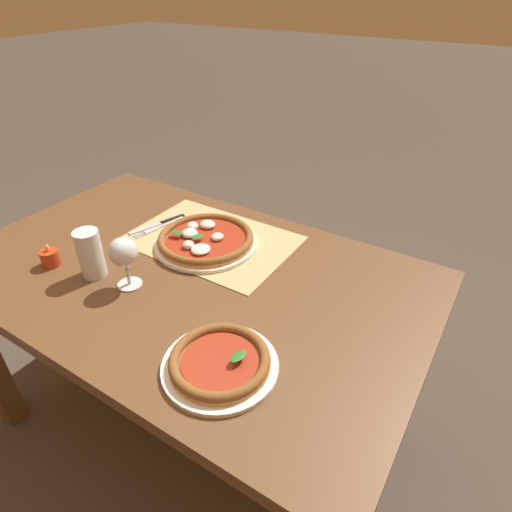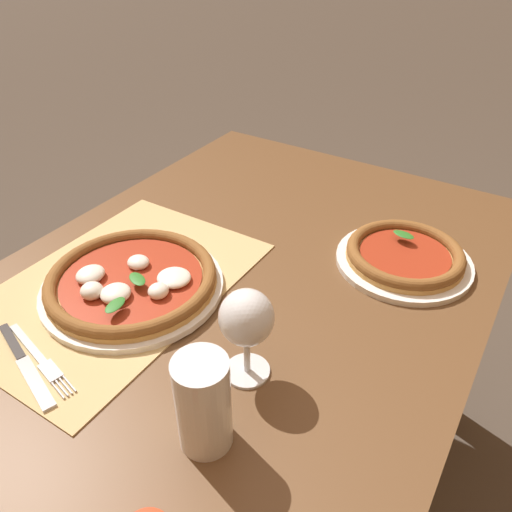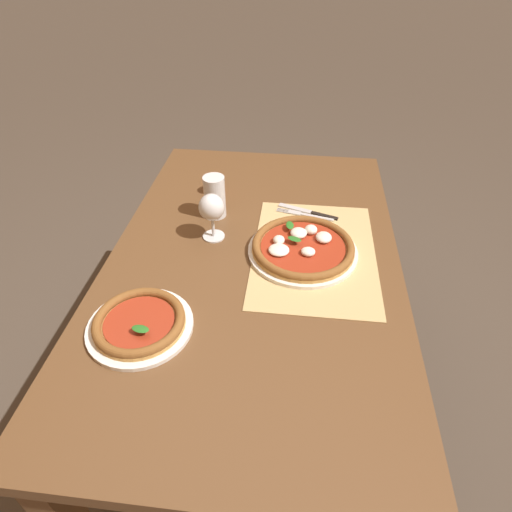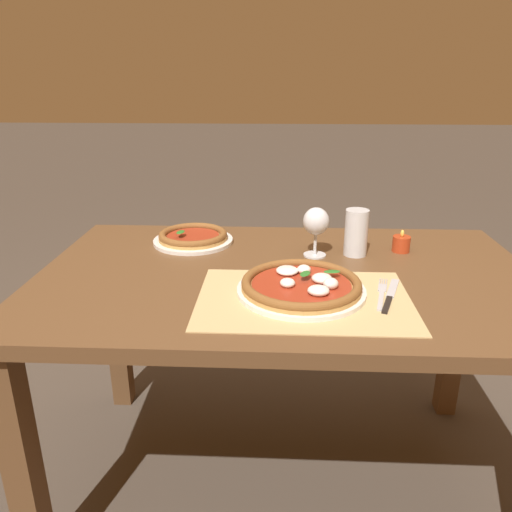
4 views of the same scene
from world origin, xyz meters
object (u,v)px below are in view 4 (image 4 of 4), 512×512
(knife, at_px, (390,295))
(pint_glass, at_px, (356,233))
(fork, at_px, (382,293))
(votive_candle, at_px, (401,244))
(wine_glass, at_px, (316,223))
(pizza_far, at_px, (193,237))
(pizza_near, at_px, (302,285))

(knife, bearing_deg, pint_glass, 98.59)
(fork, bearing_deg, votive_candle, 70.02)
(wine_glass, bearing_deg, pizza_far, 164.63)
(pizza_far, height_order, knife, pizza_far)
(pizza_far, relative_size, pint_glass, 1.83)
(wine_glass, relative_size, votive_candle, 2.15)
(pint_glass, bearing_deg, wine_glass, -172.48)
(pizza_far, bearing_deg, pint_glass, -10.05)
(wine_glass, height_order, knife, wine_glass)
(wine_glass, height_order, fork, wine_glass)
(pizza_far, distance_m, votive_candle, 0.68)
(fork, relative_size, votive_candle, 2.75)
(wine_glass, distance_m, knife, 0.36)
(wine_glass, distance_m, fork, 0.34)
(pint_glass, bearing_deg, votive_candle, 13.81)
(pizza_near, distance_m, pizza_far, 0.53)
(pizza_far, distance_m, fork, 0.68)
(fork, distance_m, votive_candle, 0.36)
(pizza_near, xyz_separation_m, votive_candle, (0.33, 0.34, 0.00))
(pizza_near, bearing_deg, pint_glass, 59.44)
(pint_glass, distance_m, fork, 0.31)
(pint_glass, height_order, votive_candle, pint_glass)
(wine_glass, bearing_deg, knife, -59.69)
(pizza_near, distance_m, votive_candle, 0.47)
(fork, xyz_separation_m, knife, (0.02, -0.01, 0.00))
(wine_glass, bearing_deg, pint_glass, 7.52)
(pint_glass, bearing_deg, pizza_near, -120.56)
(wine_glass, bearing_deg, pizza_near, -100.32)
(pizza_near, bearing_deg, knife, -3.06)
(knife, bearing_deg, wine_glass, 120.31)
(pizza_far, xyz_separation_m, votive_candle, (0.68, -0.06, 0.01))
(fork, relative_size, knife, 0.95)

